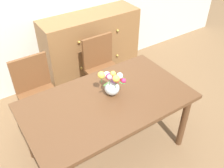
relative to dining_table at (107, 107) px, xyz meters
The scene contains 6 objects.
ground_plane 0.65m from the dining_table, ahead, with size 12.00×12.00×0.00m, color brown.
dining_table is the anchor object (origin of this frame).
chair_left 0.92m from the dining_table, 118.86° to the left, with size 0.42×0.42×0.90m.
chair_right 0.92m from the dining_table, 61.14° to the left, with size 0.42×0.42×0.90m.
dresser 1.46m from the dining_table, 66.43° to the left, with size 1.40×0.47×1.00m.
flower_vase 0.24m from the dining_table, 28.82° to the left, with size 0.25×0.24×0.26m.
Camera 1 is at (-0.96, -1.52, 2.31)m, focal length 40.30 mm.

